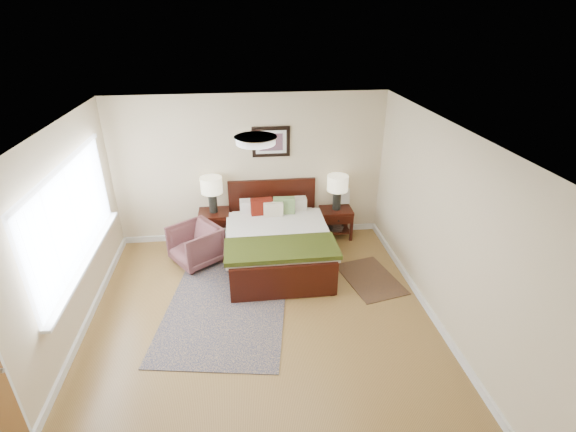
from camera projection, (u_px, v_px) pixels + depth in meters
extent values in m
plane|color=olive|center=(262.00, 329.00, 5.30)|extent=(5.00, 5.00, 0.00)
cube|color=#C9B991|center=(250.00, 169.00, 6.97)|extent=(4.50, 0.04, 2.50)
cube|color=#C9B991|center=(51.00, 257.00, 4.50)|extent=(0.04, 5.00, 2.50)
cube|color=#C9B991|center=(447.00, 233.00, 4.99)|extent=(0.04, 5.00, 2.50)
cube|color=white|center=(256.00, 137.00, 4.19)|extent=(4.50, 5.00, 0.02)
cube|color=silver|center=(72.00, 216.00, 5.06)|extent=(0.02, 2.72, 1.32)
cube|color=silver|center=(74.00, 216.00, 5.06)|extent=(0.01, 2.60, 1.20)
cube|color=silver|center=(88.00, 259.00, 5.35)|extent=(0.10, 2.72, 0.04)
cylinder|color=#999999|center=(1.00, 371.00, 3.40)|extent=(0.04, 0.04, 0.04)
cylinder|color=white|center=(256.00, 140.00, 4.21)|extent=(0.40, 0.40, 0.07)
cylinder|color=beige|center=(256.00, 137.00, 4.19)|extent=(0.44, 0.44, 0.01)
cube|color=#330D07|center=(272.00, 208.00, 7.29)|extent=(1.49, 0.06, 1.04)
cube|color=#330D07|center=(284.00, 282.00, 5.73)|extent=(1.49, 0.06, 0.52)
cube|color=#330D07|center=(233.00, 250.00, 6.48)|extent=(0.06, 1.86, 0.17)
cube|color=#330D07|center=(322.00, 244.00, 6.63)|extent=(0.06, 1.86, 0.17)
cube|color=beige|center=(278.00, 240.00, 6.50)|extent=(1.39, 1.84, 0.21)
cube|color=beige|center=(278.00, 235.00, 6.35)|extent=(1.57, 1.61, 0.09)
cube|color=#393A10|center=(281.00, 249.00, 5.91)|extent=(1.61, 0.70, 0.07)
cube|color=beige|center=(254.00, 207.00, 6.97)|extent=(0.47, 0.18, 0.24)
cube|color=beige|center=(293.00, 205.00, 7.04)|extent=(0.47, 0.18, 0.24)
cube|color=#551209|center=(262.00, 207.00, 6.86)|extent=(0.36, 0.17, 0.30)
cube|color=#6B8C50|center=(284.00, 206.00, 6.90)|extent=(0.36, 0.16, 0.30)
cube|color=beige|center=(273.00, 210.00, 6.82)|extent=(0.32, 0.13, 0.26)
cube|color=black|center=(271.00, 142.00, 6.78)|extent=(0.62, 0.03, 0.50)
cube|color=silver|center=(271.00, 142.00, 6.76)|extent=(0.50, 0.01, 0.38)
cube|color=#A52D23|center=(271.00, 142.00, 6.75)|extent=(0.38, 0.01, 0.28)
cube|color=#330D07|center=(214.00, 213.00, 6.99)|extent=(0.51, 0.46, 0.05)
cube|color=#330D07|center=(201.00, 235.00, 6.92)|extent=(0.05, 0.05, 0.56)
cube|color=#330D07|center=(228.00, 234.00, 6.97)|extent=(0.05, 0.05, 0.56)
cube|color=#330D07|center=(203.00, 224.00, 7.28)|extent=(0.05, 0.05, 0.56)
cube|color=#330D07|center=(229.00, 223.00, 7.33)|extent=(0.05, 0.05, 0.56)
cube|color=#330D07|center=(214.00, 224.00, 6.84)|extent=(0.45, 0.03, 0.14)
cube|color=#330D07|center=(336.00, 210.00, 7.25)|extent=(0.54, 0.41, 0.05)
cube|color=#330D07|center=(324.00, 229.00, 7.19)|extent=(0.05, 0.05, 0.49)
cube|color=#330D07|center=(351.00, 228.00, 7.24)|extent=(0.05, 0.05, 0.49)
cube|color=#330D07|center=(320.00, 220.00, 7.50)|extent=(0.05, 0.05, 0.49)
cube|color=#330D07|center=(346.00, 219.00, 7.55)|extent=(0.05, 0.05, 0.49)
cube|color=#330D07|center=(338.00, 220.00, 7.12)|extent=(0.48, 0.03, 0.14)
cube|color=#330D07|center=(335.00, 229.00, 7.41)|extent=(0.48, 0.35, 0.03)
cube|color=black|center=(335.00, 228.00, 7.40)|extent=(0.20, 0.25, 0.03)
cube|color=black|center=(335.00, 226.00, 7.39)|extent=(0.20, 0.25, 0.03)
cube|color=black|center=(335.00, 224.00, 7.37)|extent=(0.20, 0.25, 0.03)
cube|color=black|center=(335.00, 223.00, 7.35)|extent=(0.20, 0.25, 0.03)
cube|color=black|center=(336.00, 221.00, 7.34)|extent=(0.20, 0.25, 0.03)
cylinder|color=black|center=(213.00, 203.00, 6.91)|extent=(0.14, 0.14, 0.32)
cylinder|color=black|center=(212.00, 193.00, 6.83)|extent=(0.02, 0.02, 0.06)
cylinder|color=beige|center=(211.00, 185.00, 6.76)|extent=(0.35, 0.35, 0.26)
cylinder|color=black|center=(337.00, 200.00, 7.16)|extent=(0.14, 0.14, 0.32)
cylinder|color=black|center=(337.00, 191.00, 7.08)|extent=(0.02, 0.02, 0.06)
cylinder|color=beige|center=(338.00, 183.00, 7.02)|extent=(0.35, 0.35, 0.26)
imported|color=brown|center=(196.00, 245.00, 6.58)|extent=(0.96, 0.95, 0.63)
cube|color=#0B193B|center=(226.00, 308.00, 5.66)|extent=(1.94, 2.47, 0.01)
cube|color=black|center=(370.00, 279.00, 6.29)|extent=(0.93, 1.20, 0.01)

